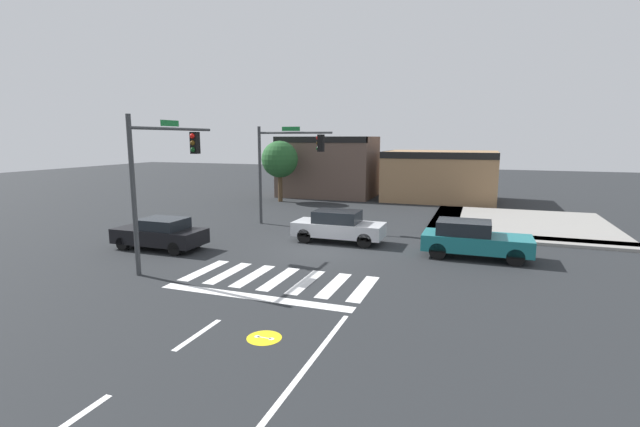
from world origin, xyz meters
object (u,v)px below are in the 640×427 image
object	(u,v)px
car_silver	(338,226)
roadside_tree	(280,160)
traffic_signal_southwest	(163,164)
car_black	(160,233)
car_teal	(473,239)
traffic_signal_northwest	(286,157)

from	to	relation	value
car_silver	roadside_tree	distance (m)	15.17
traffic_signal_southwest	car_black	bearing A→B (deg)	45.59
car_teal	car_black	distance (m)	14.00
traffic_signal_northwest	traffic_signal_southwest	distance (m)	9.16
traffic_signal_northwest	car_black	size ratio (longest dim) A/B	1.36
traffic_signal_southwest	roadside_tree	world-z (taller)	traffic_signal_southwest
traffic_signal_northwest	car_teal	bearing A→B (deg)	-20.50
car_teal	car_silver	world-z (taller)	car_teal
traffic_signal_northwest	car_black	distance (m)	8.51
traffic_signal_southwest	car_teal	distance (m)	13.21
traffic_signal_northwest	roadside_tree	world-z (taller)	traffic_signal_northwest
car_teal	roadside_tree	size ratio (longest dim) A/B	0.92
traffic_signal_southwest	roadside_tree	distance (m)	18.43
car_silver	car_black	xyz separation A→B (m)	(-7.30, -4.13, -0.07)
traffic_signal_southwest	car_teal	xyz separation A→B (m)	(11.71, 5.16, -3.27)
traffic_signal_southwest	car_silver	distance (m)	8.71
car_black	roadside_tree	xyz separation A→B (m)	(-1.45, 16.25, 2.64)
traffic_signal_northwest	roadside_tree	size ratio (longest dim) A/B	1.18
car_silver	traffic_signal_southwest	bearing A→B (deg)	-132.03
roadside_tree	car_black	bearing A→B (deg)	-84.91
car_silver	car_black	distance (m)	8.39
traffic_signal_northwest	car_silver	xyz separation A→B (m)	(4.17, -3.09, -3.19)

